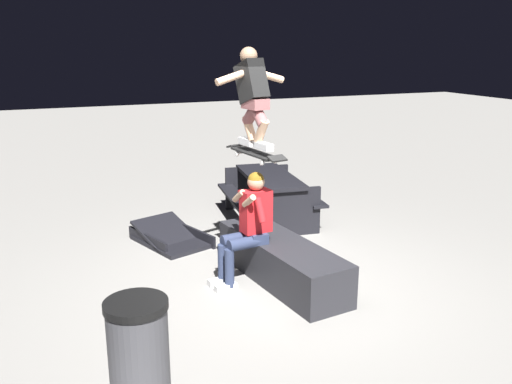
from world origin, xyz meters
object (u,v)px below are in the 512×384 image
(picnic_table_back, at_px, (269,190))
(trash_bin, at_px, (139,351))
(ledge_box_main, at_px, (281,261))
(skateboard, at_px, (255,154))
(skater_airborne, at_px, (253,93))
(kicker_ramp, at_px, (171,239))
(person_sitting_on_ledge, at_px, (248,223))

(picnic_table_back, distance_m, trash_bin, 4.69)
(ledge_box_main, height_order, picnic_table_back, picnic_table_back)
(skateboard, height_order, skater_airborne, skater_airborne)
(ledge_box_main, relative_size, picnic_table_back, 1.11)
(ledge_box_main, height_order, trash_bin, trash_bin)
(ledge_box_main, bearing_deg, kicker_ramp, 27.71)
(ledge_box_main, distance_m, skateboard, 1.32)
(person_sitting_on_ledge, relative_size, skater_airborne, 1.19)
(ledge_box_main, bearing_deg, skater_airborne, 37.34)
(skateboard, distance_m, skater_airborne, 0.69)
(skateboard, height_order, picnic_table_back, skateboard)
(skater_airborne, relative_size, trash_bin, 1.30)
(person_sitting_on_ledge, xyz_separation_m, picnic_table_back, (2.03, -1.18, -0.24))
(skater_airborne, xyz_separation_m, picnic_table_back, (1.83, -1.04, -1.71))
(picnic_table_back, bearing_deg, skater_airborne, 150.47)
(ledge_box_main, height_order, skateboard, skateboard)
(picnic_table_back, bearing_deg, ledge_box_main, 159.54)
(skater_airborne, bearing_deg, kicker_ramp, 25.32)
(kicker_ramp, xyz_separation_m, picnic_table_back, (0.41, -1.71, 0.44))
(person_sitting_on_ledge, distance_m, trash_bin, 2.39)
(ledge_box_main, bearing_deg, skateboard, 41.77)
(kicker_ramp, bearing_deg, trash_bin, 162.07)
(ledge_box_main, distance_m, kicker_ramp, 1.96)
(person_sitting_on_ledge, distance_m, skater_airborne, 1.48)
(skater_airborne, xyz_separation_m, trash_bin, (-1.94, 1.76, -1.77))
(skater_airborne, bearing_deg, trash_bin, 137.80)
(ledge_box_main, xyz_separation_m, picnic_table_back, (2.14, -0.80, 0.25))
(skater_airborne, height_order, trash_bin, skater_airborne)
(person_sitting_on_ledge, distance_m, skateboard, 0.80)
(ledge_box_main, distance_m, skater_airborne, 2.00)
(ledge_box_main, relative_size, trash_bin, 2.41)
(skateboard, xyz_separation_m, picnic_table_back, (1.89, -1.03, -1.02))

